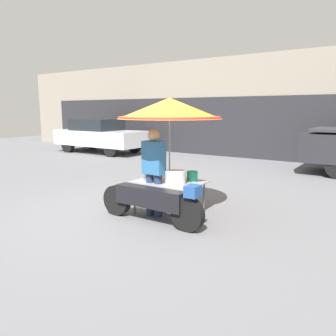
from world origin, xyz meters
name	(u,v)px	position (x,y,z in m)	size (l,w,h in m)	color
ground_plane	(135,214)	(0.00, 0.00, 0.00)	(36.00, 36.00, 0.00)	slate
shopfront_building	(278,108)	(0.00, 8.98, 1.97)	(28.00, 2.06, 3.97)	gray
vendor_motorcycle_cart	(168,125)	(0.50, 0.34, 1.62)	(2.02, 1.84, 2.08)	black
vendor_person	(154,168)	(0.35, 0.12, 0.86)	(0.38, 0.22, 1.55)	navy
parked_car	(100,135)	(-6.94, 6.00, 0.78)	(4.25, 1.75, 1.48)	black
potted_plant	(87,139)	(-9.01, 7.13, 0.44)	(0.61, 0.61, 0.78)	#2D2D33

